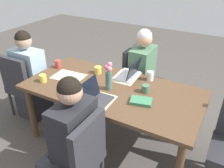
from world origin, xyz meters
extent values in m
plane|color=#4C4742|center=(0.00, 0.00, 0.00)|extent=(10.00, 10.00, 0.00)
cube|color=brown|center=(0.00, 0.00, 0.72)|extent=(1.89, 0.92, 0.04)
cylinder|color=brown|center=(-0.86, -0.38, 0.35)|extent=(0.07, 0.07, 0.70)
cylinder|color=brown|center=(0.86, -0.38, 0.35)|extent=(0.07, 0.07, 0.70)
cylinder|color=brown|center=(0.86, 0.38, 0.35)|extent=(0.07, 0.07, 0.70)
cube|color=#2D2D33|center=(-0.03, 0.77, 0.41)|extent=(0.44, 0.44, 0.08)
cube|color=#2D2D33|center=(-0.22, 0.77, 0.68)|extent=(0.06, 0.42, 0.45)
cylinder|color=#333338|center=(0.16, 0.58, 0.18)|extent=(0.04, 0.04, 0.37)
cube|color=#232328|center=(-0.03, 0.71, 0.70)|extent=(0.24, 0.40, 0.50)
sphere|color=tan|center=(-0.03, 0.71, 1.07)|extent=(0.20, 0.20, 0.20)
sphere|color=black|center=(-0.03, 0.71, 1.10)|extent=(0.19, 0.19, 0.19)
cube|color=#2D2D33|center=(-0.04, -0.80, 0.41)|extent=(0.44, 0.44, 0.08)
cube|color=#2D2D33|center=(0.15, -0.80, 0.68)|extent=(0.06, 0.42, 0.45)
cylinder|color=#333338|center=(-0.23, -0.99, 0.18)|extent=(0.04, 0.04, 0.37)
cylinder|color=#333338|center=(-0.23, -0.61, 0.18)|extent=(0.04, 0.04, 0.37)
cylinder|color=#333338|center=(0.15, -0.99, 0.18)|extent=(0.04, 0.04, 0.37)
cylinder|color=#333338|center=(0.15, -0.61, 0.18)|extent=(0.04, 0.04, 0.37)
cube|color=#2D2D33|center=(-0.04, -0.74, 0.23)|extent=(0.36, 0.34, 0.45)
cube|color=#4C7556|center=(-0.04, -0.74, 0.70)|extent=(0.24, 0.40, 0.50)
sphere|color=tan|center=(-0.04, -0.74, 1.07)|extent=(0.20, 0.20, 0.20)
sphere|color=beige|center=(-0.04, -0.74, 1.10)|extent=(0.19, 0.19, 0.19)
cube|color=#2D2D33|center=(1.27, 0.03, 0.41)|extent=(0.44, 0.44, 0.08)
cube|color=#2D2D33|center=(1.27, 0.22, 0.68)|extent=(0.42, 0.06, 0.45)
cylinder|color=#333338|center=(1.46, -0.16, 0.18)|extent=(0.04, 0.04, 0.37)
cylinder|color=#333338|center=(1.08, -0.16, 0.18)|extent=(0.04, 0.04, 0.37)
cylinder|color=#333338|center=(1.46, 0.22, 0.18)|extent=(0.04, 0.04, 0.37)
cylinder|color=#333338|center=(1.08, 0.22, 0.18)|extent=(0.04, 0.04, 0.37)
cube|color=#2D2D33|center=(1.21, 0.03, 0.23)|extent=(0.34, 0.36, 0.45)
cube|color=#99B7CC|center=(1.21, 0.03, 0.70)|extent=(0.40, 0.24, 0.50)
sphere|color=tan|center=(1.21, 0.03, 1.07)|extent=(0.20, 0.20, 0.20)
sphere|color=black|center=(1.21, 0.03, 1.10)|extent=(0.19, 0.19, 0.19)
cylinder|color=#333338|center=(-1.08, -0.18, 0.18)|extent=(0.04, 0.04, 0.37)
cylinder|color=#4C6B60|center=(0.02, 0.03, 0.84)|extent=(0.07, 0.07, 0.20)
sphere|color=#DB7584|center=(0.03, 0.03, 0.99)|extent=(0.06, 0.06, 0.06)
cylinder|color=#477A3D|center=(0.03, 0.03, 0.96)|extent=(0.01, 0.01, 0.06)
sphere|color=#DB7584|center=(0.00, 0.05, 0.98)|extent=(0.06, 0.06, 0.06)
cylinder|color=#477A3D|center=(0.00, 0.05, 0.96)|extent=(0.01, 0.01, 0.05)
sphere|color=#DB7584|center=(0.01, 0.02, 1.02)|extent=(0.05, 0.05, 0.05)
cylinder|color=#477A3D|center=(0.01, 0.02, 0.98)|extent=(0.01, 0.01, 0.09)
cube|color=beige|center=(-0.01, 0.30, 0.74)|extent=(0.28, 0.37, 0.00)
cube|color=beige|center=(-0.02, -0.30, 0.74)|extent=(0.28, 0.37, 0.00)
cube|color=beige|center=(0.57, 0.01, 0.74)|extent=(0.38, 0.28, 0.00)
cube|color=silver|center=(-0.02, -0.32, 0.75)|extent=(0.22, 0.32, 0.02)
cube|color=black|center=(-0.10, -0.32, 0.85)|extent=(0.05, 0.31, 0.20)
cube|color=#38383D|center=(-0.01, 0.32, 0.75)|extent=(0.22, 0.32, 0.02)
cube|color=black|center=(0.07, 0.32, 0.85)|extent=(0.06, 0.31, 0.20)
cylinder|color=#AD3D38|center=(0.83, -0.12, 0.79)|extent=(0.08, 0.08, 0.10)
cylinder|color=#DBC64C|center=(0.32, -0.23, 0.78)|extent=(0.08, 0.08, 0.08)
cylinder|color=white|center=(-0.28, -0.37, 0.79)|extent=(0.08, 0.08, 0.10)
cylinder|color=#DBC64C|center=(0.74, 0.25, 0.78)|extent=(0.08, 0.08, 0.08)
cylinder|color=#47704C|center=(-0.34, -0.10, 0.78)|extent=(0.08, 0.08, 0.08)
cube|color=#3D7F56|center=(-0.38, 0.11, 0.75)|extent=(0.23, 0.18, 0.03)
camera|label=1|loc=(-1.04, 1.86, 1.98)|focal=37.36mm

